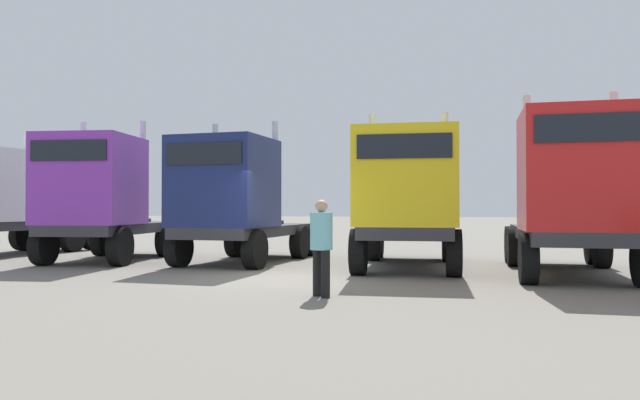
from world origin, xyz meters
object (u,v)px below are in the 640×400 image
at_px(visitor_with_camera, 321,241).
at_px(semi_truck_yellow, 407,198).
at_px(semi_truck_red, 575,194).
at_px(semi_truck_purple, 100,197).
at_px(semi_truck_navy, 234,200).

bearing_deg(visitor_with_camera, semi_truck_yellow, 32.87).
xyz_separation_m(semi_truck_yellow, semi_truck_red, (3.86, -0.78, 0.07)).
xyz_separation_m(semi_truck_purple, semi_truck_red, (12.76, -0.41, -0.01)).
distance_m(semi_truck_red, visitor_with_camera, 6.32).
xyz_separation_m(semi_truck_purple, semi_truck_navy, (4.01, 0.54, -0.09)).
xyz_separation_m(semi_truck_red, visitor_with_camera, (-4.60, -4.24, -0.90)).
bearing_deg(semi_truck_yellow, semi_truck_navy, -98.96).
bearing_deg(semi_truck_purple, semi_truck_red, 77.40).
bearing_deg(semi_truck_red, semi_truck_purple, -95.27).
distance_m(semi_truck_purple, visitor_with_camera, 9.44).
relative_size(semi_truck_purple, semi_truck_navy, 1.03).
distance_m(semi_truck_purple, semi_truck_navy, 4.04).
bearing_deg(semi_truck_navy, semi_truck_red, 83.41).
xyz_separation_m(semi_truck_purple, visitor_with_camera, (8.17, -4.65, -0.91)).
bearing_deg(semi_truck_red, visitor_with_camera, -50.74).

